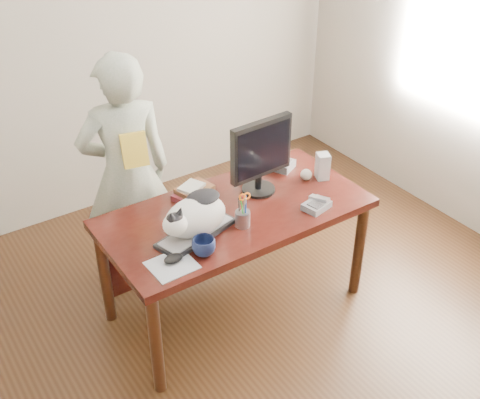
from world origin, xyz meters
name	(u,v)px	position (x,y,z in m)	size (l,w,h in m)	color
room	(305,163)	(0.00, 0.00, 1.35)	(4.50, 4.50, 4.50)	black
desk	(228,224)	(0.00, 0.68, 0.60)	(1.60, 0.80, 0.75)	black
keyboard	(196,233)	(-0.32, 0.51, 0.76)	(0.51, 0.30, 0.03)	black
cat	(194,216)	(-0.34, 0.51, 0.89)	(0.47, 0.32, 0.27)	white
monitor	(261,153)	(0.24, 0.68, 1.02)	(0.43, 0.22, 0.48)	black
pen_cup	(243,217)	(-0.05, 0.44, 0.81)	(0.10, 0.10, 0.22)	gray
mousepad	(172,265)	(-0.57, 0.35, 0.75)	(0.24, 0.22, 0.01)	silver
mouse	(173,259)	(-0.55, 0.37, 0.77)	(0.11, 0.07, 0.04)	black
coffee_mug	(204,247)	(-0.38, 0.34, 0.80)	(0.13, 0.13, 0.10)	#0D1535
phone	(317,205)	(0.41, 0.34, 0.77)	(0.18, 0.16, 0.07)	slate
speaker	(323,166)	(0.67, 0.60, 0.84)	(0.10, 0.11, 0.17)	#A9A9AC
baseball	(306,175)	(0.57, 0.64, 0.79)	(0.07, 0.07, 0.07)	beige
book_stack	(193,192)	(-0.13, 0.86, 0.79)	(0.27, 0.24, 0.09)	#4A1319
calculator	(279,164)	(0.52, 0.86, 0.78)	(0.21, 0.23, 0.06)	slate
person	(127,173)	(-0.39, 1.27, 0.80)	(0.59, 0.39, 1.61)	beige
held_book	(134,150)	(-0.39, 1.10, 1.05)	(0.17, 0.12, 0.21)	gold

